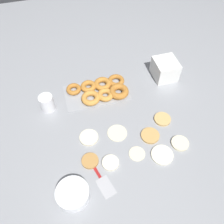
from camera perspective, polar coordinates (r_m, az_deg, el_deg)
name	(u,v)px	position (r m, az deg, el deg)	size (l,w,h in m)	color
ground_plane	(123,125)	(1.30, 2.64, -3.05)	(3.00, 3.00, 0.00)	gray
pancake_0	(117,133)	(1.26, 1.26, -5.01)	(0.10, 0.10, 0.01)	beige
pancake_1	(111,163)	(1.18, -0.36, -12.12)	(0.08, 0.08, 0.02)	silver
pancake_2	(89,138)	(1.25, -5.57, -6.13)	(0.10, 0.10, 0.01)	beige
pancake_3	(180,143)	(1.28, 16.03, -7.24)	(0.09, 0.09, 0.01)	beige
pancake_4	(137,154)	(1.21, 6.03, -9.91)	(0.08, 0.08, 0.01)	beige
pancake_5	(150,136)	(1.27, 9.16, -5.61)	(0.10, 0.10, 0.01)	tan
pancake_6	(162,155)	(1.22, 11.97, -10.06)	(0.11, 0.11, 0.01)	silver
pancake_7	(162,119)	(1.34, 12.04, -1.68)	(0.09, 0.09, 0.01)	tan
pancake_8	(90,161)	(1.19, -5.30, -11.61)	(0.08, 0.08, 0.01)	#B27F42
donut_tray	(101,90)	(1.43, -2.66, 5.30)	(0.38, 0.21, 0.04)	#93969B
batter_bowl	(73,194)	(1.12, -9.43, -18.83)	(0.15, 0.15, 0.05)	white
container_stack	(165,69)	(1.53, 12.63, 10.06)	(0.14, 0.15, 0.12)	white
paper_cup	(47,103)	(1.37, -15.36, 2.12)	(0.08, 0.08, 0.10)	white
spatula	(103,182)	(1.14, -2.13, -16.55)	(0.09, 0.22, 0.01)	maroon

